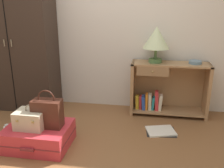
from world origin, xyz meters
TOP-DOWN VIEW (x-y plane):
  - ground_plane at (0.00, 0.00)m, footprint 9.00×9.00m
  - back_wall at (0.00, 1.50)m, footprint 6.40×0.10m
  - wardrobe at (-1.17, 1.20)m, footprint 1.01×0.47m
  - bookshelf at (0.87, 1.28)m, footprint 1.01×0.33m
  - table_lamp at (0.71, 1.26)m, footprint 0.34×0.34m
  - bowl at (1.22, 1.27)m, footprint 0.16×0.16m
  - suitcase_large at (-0.48, 0.22)m, footprint 0.67×0.54m
  - train_case at (-0.53, 0.18)m, footprint 0.30×0.24m
  - handbag at (-0.37, 0.23)m, footprint 0.30×0.16m
  - bottle at (-0.90, 0.30)m, footprint 0.08×0.08m
  - open_book_on_floor at (0.82, 0.73)m, footprint 0.38×0.34m

SIDE VIEW (x-z plane):
  - ground_plane at x=0.00m, z-range 0.00..0.00m
  - open_book_on_floor at x=0.82m, z-range 0.00..0.02m
  - bottle at x=-0.90m, z-range -0.01..0.16m
  - suitcase_large at x=-0.48m, z-range 0.00..0.23m
  - train_case at x=-0.53m, z-range 0.20..0.45m
  - bookshelf at x=0.87m, z-range -0.01..0.72m
  - handbag at x=-0.37m, z-range 0.18..0.59m
  - bowl at x=1.22m, z-range 0.72..0.76m
  - wardrobe at x=-1.17m, z-range 0.00..1.95m
  - table_lamp at x=0.71m, z-range 0.80..1.26m
  - back_wall at x=0.00m, z-range 0.00..2.60m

